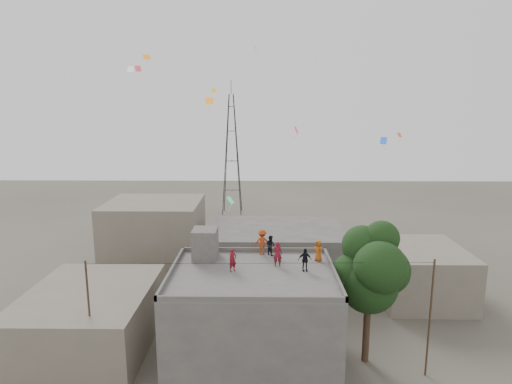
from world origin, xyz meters
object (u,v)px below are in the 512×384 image
(transmission_tower, at_px, (232,155))
(person_red_adult, at_px, (277,254))
(stair_head_box, at_px, (205,244))
(person_dark_adult, at_px, (305,260))
(tree, at_px, (372,270))

(transmission_tower, height_order, person_red_adult, transmission_tower)
(stair_head_box, distance_m, person_dark_adult, 6.76)
(person_dark_adult, bearing_deg, tree, -2.72)
(tree, distance_m, person_dark_adult, 4.24)
(transmission_tower, height_order, person_dark_adult, transmission_tower)
(person_red_adult, relative_size, person_dark_adult, 1.14)
(transmission_tower, bearing_deg, stair_head_box, -88.77)
(stair_head_box, bearing_deg, person_red_adult, -16.60)
(stair_head_box, xyz_separation_m, person_dark_adult, (6.39, -2.18, -0.29))
(transmission_tower, xyz_separation_m, person_red_adult, (5.54, -38.81, -2.16))
(person_red_adult, height_order, person_dark_adult, person_red_adult)
(transmission_tower, distance_m, person_dark_adult, 40.29)
(tree, relative_size, transmission_tower, 0.45)
(person_red_adult, bearing_deg, transmission_tower, -78.09)
(stair_head_box, distance_m, tree, 10.80)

